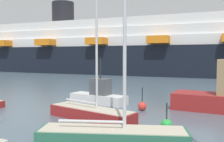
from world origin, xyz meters
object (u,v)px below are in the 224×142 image
at_px(cruise_ship, 137,49).
at_px(sailboat_6, 113,128).
at_px(fishing_boat_2, 99,95).
at_px(sailboat_0, 91,111).
at_px(channel_buoy_1, 167,125).
at_px(channel_buoy_0, 142,106).

bearing_deg(cruise_ship, sailboat_6, -74.38).
bearing_deg(fishing_boat_2, sailboat_0, -58.23).
xyz_separation_m(fishing_boat_2, channel_buoy_1, (6.45, -6.12, -0.35)).
xyz_separation_m(channel_buoy_0, cruise_ship, (-9.75, 37.09, 5.07)).
xyz_separation_m(sailboat_6, channel_buoy_0, (-0.23, 7.03, -0.29)).
bearing_deg(channel_buoy_0, cruise_ship, 104.72).
bearing_deg(cruise_ship, fishing_boat_2, -78.05).
xyz_separation_m(sailboat_0, cruise_ship, (-7.34, 40.76, 4.82)).
distance_m(channel_buoy_0, channel_buoy_1, 5.09).
xyz_separation_m(channel_buoy_0, channel_buoy_1, (2.37, -4.51, -0.00)).
relative_size(sailboat_0, channel_buoy_1, 7.93).
xyz_separation_m(sailboat_6, channel_buoy_1, (2.13, 2.52, -0.29)).
height_order(sailboat_0, cruise_ship, cruise_ship).
distance_m(sailboat_6, fishing_boat_2, 9.66).
bearing_deg(channel_buoy_1, cruise_ship, 106.23).
xyz_separation_m(sailboat_0, sailboat_6, (2.63, -3.37, 0.04)).
bearing_deg(sailboat_0, sailboat_6, -34.48).
relative_size(channel_buoy_1, cruise_ship, 0.01).
distance_m(sailboat_6, channel_buoy_0, 7.04).
bearing_deg(sailboat_6, cruise_ship, 88.36).
distance_m(sailboat_0, channel_buoy_0, 4.39).
bearing_deg(sailboat_6, channel_buoy_1, 35.40).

